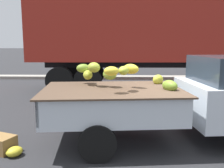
# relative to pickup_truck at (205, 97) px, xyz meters

# --- Properties ---
(ground) EXTENTS (220.00, 220.00, 0.00)m
(ground) POSITION_rel_pickup_truck_xyz_m (-0.59, -0.05, -0.88)
(ground) COLOR #28282B
(curb_strip) EXTENTS (80.00, 0.80, 0.16)m
(curb_strip) POSITION_rel_pickup_truck_xyz_m (-0.59, 9.04, -0.80)
(curb_strip) COLOR gray
(curb_strip) RESTS_ON ground
(pickup_truck) EXTENTS (4.87, 2.30, 1.70)m
(pickup_truck) POSITION_rel_pickup_truck_xyz_m (0.00, 0.00, 0.00)
(pickup_truck) COLOR silver
(pickup_truck) RESTS_ON ground
(semi_trailer) EXTENTS (12.05, 2.85, 3.95)m
(semi_trailer) POSITION_rel_pickup_truck_xyz_m (0.55, 5.82, 1.66)
(semi_trailer) COLOR maroon
(semi_trailer) RESTS_ON ground
(fallen_banana_bunch_near_tailgate) EXTENTS (0.38, 0.39, 0.17)m
(fallen_banana_bunch_near_tailgate) POSITION_rel_pickup_truck_xyz_m (-3.57, -0.91, -0.80)
(fallen_banana_bunch_near_tailgate) COLOR gold
(fallen_banana_bunch_near_tailgate) RESTS_ON ground
(produce_crate) EXTENTS (0.62, 0.53, 0.29)m
(produce_crate) POSITION_rel_pickup_truck_xyz_m (-3.90, -0.73, -0.73)
(produce_crate) COLOR olive
(produce_crate) RESTS_ON ground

